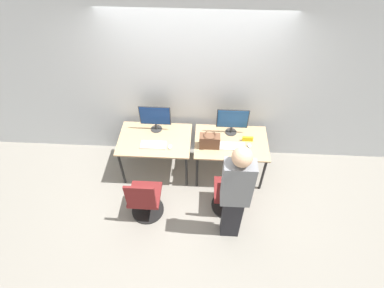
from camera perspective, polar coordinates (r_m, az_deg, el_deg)
ground_plane at (r=4.87m, az=-0.09°, el=-8.29°), size 20.00×20.00×0.00m
wall_back at (r=4.48m, az=0.50°, el=11.39°), size 12.00×0.05×2.80m
desk_left at (r=4.66m, az=-7.05°, el=0.33°), size 1.11×0.73×0.71m
monitor_left at (r=4.59m, az=-7.04°, el=5.07°), size 0.48×0.18×0.45m
keyboard_left at (r=4.51m, az=-7.39°, el=-0.16°), size 0.38×0.16×0.02m
mouse_left at (r=4.45m, az=-4.22°, el=-0.52°), size 0.06×0.09×0.03m
office_chair_left at (r=4.36m, az=-8.98°, el=-10.54°), size 0.48×0.48×0.88m
desk_right at (r=4.62m, az=7.41°, el=-0.24°), size 1.11×0.73×0.71m
monitor_right at (r=4.54m, az=7.70°, el=4.47°), size 0.48×0.18×0.45m
keyboard_right at (r=4.49m, az=7.56°, el=-0.42°), size 0.38×0.16×0.02m
mouse_right at (r=4.53m, az=10.84°, el=-0.27°), size 0.06×0.09×0.03m
office_chair_right at (r=4.38m, az=7.10°, el=-9.72°), size 0.48×0.48×0.88m
person_right at (r=3.69m, az=8.31°, el=-9.26°), size 0.36×0.23×1.73m
handbag at (r=4.39m, az=3.38°, el=0.60°), size 0.30×0.18×0.25m
placard_right at (r=4.59m, az=10.56°, el=0.97°), size 0.16×0.03×0.08m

